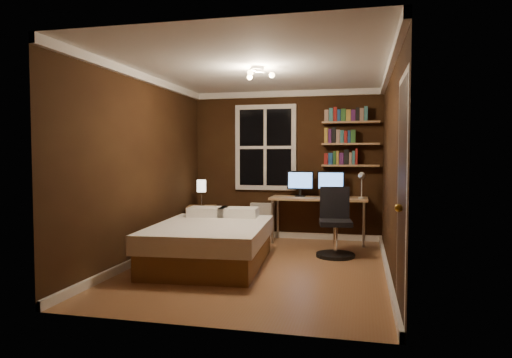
% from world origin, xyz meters
% --- Properties ---
extents(floor, '(4.20, 4.20, 0.00)m').
position_xyz_m(floor, '(0.00, 0.00, 0.00)').
color(floor, '#95623B').
rests_on(floor, ground).
extents(wall_back, '(3.20, 0.04, 2.50)m').
position_xyz_m(wall_back, '(0.00, 2.10, 1.25)').
color(wall_back, black).
rests_on(wall_back, ground).
extents(wall_left, '(0.04, 4.20, 2.50)m').
position_xyz_m(wall_left, '(-1.60, 0.00, 1.25)').
color(wall_left, black).
rests_on(wall_left, ground).
extents(wall_right, '(0.04, 4.20, 2.50)m').
position_xyz_m(wall_right, '(1.60, 0.00, 1.25)').
color(wall_right, black).
rests_on(wall_right, ground).
extents(ceiling, '(3.20, 4.20, 0.02)m').
position_xyz_m(ceiling, '(0.00, 0.00, 2.50)').
color(ceiling, white).
rests_on(ceiling, wall_back).
extents(window, '(1.06, 0.06, 1.46)m').
position_xyz_m(window, '(-0.35, 2.06, 1.55)').
color(window, silver).
rests_on(window, wall_back).
extents(door, '(0.03, 0.82, 2.05)m').
position_xyz_m(door, '(1.59, -1.55, 1.02)').
color(door, black).
rests_on(door, ground).
extents(door_knob, '(0.06, 0.06, 0.06)m').
position_xyz_m(door_knob, '(1.55, -1.85, 1.00)').
color(door_knob, gold).
rests_on(door_knob, door).
extents(ceiling_fixture, '(0.44, 0.44, 0.18)m').
position_xyz_m(ceiling_fixture, '(0.00, -0.10, 2.40)').
color(ceiling_fixture, beige).
rests_on(ceiling_fixture, ceiling).
extents(bookshelf_lower, '(0.92, 0.22, 0.03)m').
position_xyz_m(bookshelf_lower, '(1.08, 1.98, 1.25)').
color(bookshelf_lower, '#A2784E').
rests_on(bookshelf_lower, wall_back).
extents(books_row_lower, '(0.54, 0.16, 0.23)m').
position_xyz_m(books_row_lower, '(1.08, 1.98, 1.38)').
color(books_row_lower, maroon).
rests_on(books_row_lower, bookshelf_lower).
extents(bookshelf_middle, '(0.92, 0.22, 0.03)m').
position_xyz_m(bookshelf_middle, '(1.08, 1.98, 1.60)').
color(bookshelf_middle, '#A2784E').
rests_on(bookshelf_middle, wall_back).
extents(books_row_middle, '(0.48, 0.16, 0.23)m').
position_xyz_m(books_row_middle, '(1.08, 1.98, 1.73)').
color(books_row_middle, navy).
rests_on(books_row_middle, bookshelf_middle).
extents(bookshelf_upper, '(0.92, 0.22, 0.03)m').
position_xyz_m(bookshelf_upper, '(1.08, 1.98, 1.95)').
color(bookshelf_upper, '#A2784E').
rests_on(bookshelf_upper, wall_back).
extents(books_row_upper, '(0.60, 0.16, 0.23)m').
position_xyz_m(books_row_upper, '(1.08, 1.98, 2.08)').
color(books_row_upper, '#2E632A').
rests_on(books_row_upper, bookshelf_upper).
extents(bed, '(1.54, 2.05, 0.66)m').
position_xyz_m(bed, '(-0.64, -0.02, 0.28)').
color(bed, brown).
rests_on(bed, ground).
extents(nightstand, '(0.56, 0.56, 0.58)m').
position_xyz_m(nightstand, '(-1.31, 1.51, 0.29)').
color(nightstand, brown).
rests_on(nightstand, ground).
extents(bedside_lamp, '(0.15, 0.15, 0.44)m').
position_xyz_m(bedside_lamp, '(-1.31, 1.51, 0.79)').
color(bedside_lamp, white).
rests_on(bedside_lamp, nightstand).
extents(radiator, '(0.40, 0.14, 0.60)m').
position_xyz_m(radiator, '(-0.39, 1.99, 0.30)').
color(radiator, silver).
rests_on(radiator, ground).
extents(desk, '(1.55, 0.58, 0.74)m').
position_xyz_m(desk, '(0.59, 1.79, 0.68)').
color(desk, '#A2784E').
rests_on(desk, ground).
extents(monitor_left, '(0.44, 0.12, 0.42)m').
position_xyz_m(monitor_left, '(0.28, 1.87, 0.95)').
color(monitor_left, black).
rests_on(monitor_left, desk).
extents(monitor_right, '(0.44, 0.12, 0.42)m').
position_xyz_m(monitor_right, '(0.78, 1.87, 0.95)').
color(monitor_right, black).
rests_on(monitor_right, desk).
extents(desk_lamp, '(0.14, 0.32, 0.44)m').
position_xyz_m(desk_lamp, '(1.26, 1.64, 0.96)').
color(desk_lamp, silver).
rests_on(desk_lamp, desk).
extents(office_chair, '(0.53, 0.53, 0.97)m').
position_xyz_m(office_chair, '(0.91, 0.83, 0.37)').
color(office_chair, black).
rests_on(office_chair, ground).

